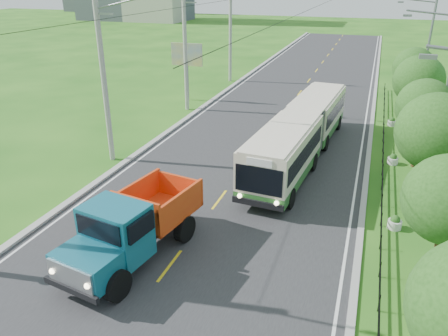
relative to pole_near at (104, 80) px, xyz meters
The scene contains 23 objects.
ground 13.24m from the pole_near, 47.45° to the right, with size 240.00×240.00×0.00m, color #1F5814.
road 14.67m from the pole_near, 53.09° to the left, with size 14.00×120.00×0.02m, color #28282B.
curb_left 12.14m from the pole_near, 84.48° to the left, with size 0.40×120.00×0.15m, color #9E9E99.
curb_right 19.60m from the pole_near, 35.52° to the left, with size 0.30×120.00×0.10m, color #9E9E99.
edge_line_left 12.22m from the pole_near, 81.66° to the left, with size 0.12×120.00×0.00m, color silver.
edge_line_right 19.21m from the pole_near, 36.41° to the left, with size 0.12×120.00×0.00m, color silver.
centre_dash 13.23m from the pole_near, 47.45° to the right, with size 0.12×2.20×0.00m, color yellow.
railing_right 17.68m from the pole_near, 17.09° to the left, with size 0.04×40.00×0.60m, color black.
pole_near is the anchor object (origin of this frame).
pole_mid 12.00m from the pole_near, 90.00° to the left, with size 3.51×0.32×10.00m.
pole_far 24.00m from the pole_near, 90.00° to the left, with size 3.51×0.32×10.00m.
tree_third 18.17m from the pole_near, ahead, with size 3.60×3.62×6.00m.
tree_fourth 18.89m from the pole_near, 15.84° to the left, with size 3.24×3.31×5.40m.
tree_fifth 21.31m from the pole_near, 31.59° to the left, with size 3.48×3.52×5.80m.
tree_back 24.98m from the pole_near, 43.41° to the left, with size 3.30×3.36×5.50m.
streetlight_mid 19.56m from the pole_near, 14.81° to the left, with size 3.02×0.20×9.07m.
streetlight_far 26.80m from the pole_near, 45.14° to the left, with size 3.02×0.20×9.07m.
planter_near 17.79m from the pole_near, 10.09° to the right, with size 0.64×0.64×0.67m.
planter_mid 18.23m from the pole_near, 16.52° to the left, with size 0.64×0.64×0.67m.
planter_far 21.83m from the pole_near, 37.63° to the left, with size 0.64×0.64×0.67m.
billboard_left 15.10m from the pole_near, 94.72° to the left, with size 3.00×0.20×5.20m.
bus 12.35m from the pole_near, 19.58° to the left, with size 3.88×16.28×3.11m.
dump_truck 11.62m from the pole_near, 53.29° to the right, with size 3.64×7.07×2.83m.
Camera 1 is at (6.79, -13.01, 10.73)m, focal length 35.00 mm.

